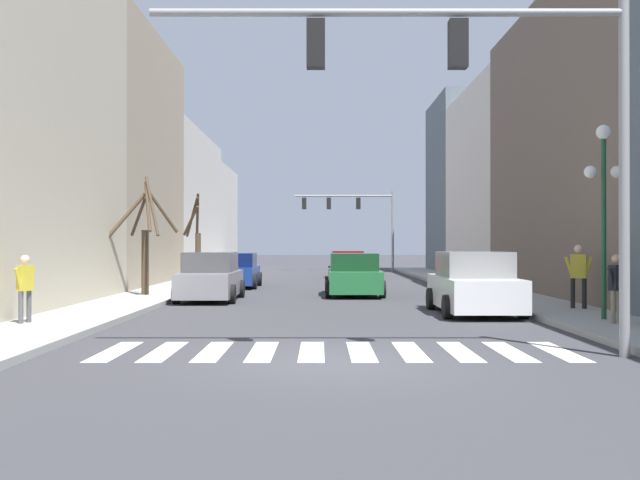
% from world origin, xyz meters
% --- Properties ---
extents(ground_plane, '(240.00, 240.00, 0.00)m').
position_xyz_m(ground_plane, '(0.00, 0.00, 0.00)').
color(ground_plane, '#38383D').
extents(building_row_left, '(6.00, 60.11, 13.77)m').
position_xyz_m(building_row_left, '(-10.63, 21.01, 5.64)').
color(building_row_left, tan).
rests_on(building_row_left, ground_plane).
extents(building_row_right, '(6.00, 49.78, 11.90)m').
position_xyz_m(building_row_right, '(10.63, 19.88, 5.31)').
color(building_row_right, '#515B66').
rests_on(building_row_right, ground_plane).
extents(crosswalk_stripes, '(8.55, 2.60, 0.01)m').
position_xyz_m(crosswalk_stripes, '(0.00, 1.37, 0.00)').
color(crosswalk_stripes, white).
rests_on(crosswalk_stripes, ground_plane).
extents(traffic_signal_near, '(8.34, 0.28, 6.39)m').
position_xyz_m(traffic_signal_near, '(2.51, 0.70, 4.72)').
color(traffic_signal_near, gray).
rests_on(traffic_signal_near, ground_plane).
extents(traffic_signal_far, '(7.25, 0.28, 5.85)m').
position_xyz_m(traffic_signal_far, '(2.24, 42.02, 4.36)').
color(traffic_signal_far, gray).
rests_on(traffic_signal_far, ground_plane).
extents(street_lamp_right_corner, '(0.95, 0.36, 4.69)m').
position_xyz_m(street_lamp_right_corner, '(6.55, 5.74, 3.45)').
color(street_lamp_right_corner, '#1E4C2D').
rests_on(street_lamp_right_corner, sidewalk_right).
extents(car_parked_left_mid, '(2.20, 4.70, 1.75)m').
position_xyz_m(car_parked_left_mid, '(4.02, 8.70, 0.81)').
color(car_parked_left_mid, white).
rests_on(car_parked_left_mid, ground_plane).
extents(car_at_intersection, '(2.08, 4.29, 1.55)m').
position_xyz_m(car_at_intersection, '(-4.08, 21.35, 0.73)').
color(car_at_intersection, navy).
rests_on(car_at_intersection, ground_plane).
extents(car_parked_right_mid, '(2.17, 4.67, 1.60)m').
position_xyz_m(car_parked_right_mid, '(0.98, 16.17, 0.75)').
color(car_parked_right_mid, '#236B38').
rests_on(car_parked_right_mid, ground_plane).
extents(car_parked_left_near, '(2.05, 4.61, 1.67)m').
position_xyz_m(car_parked_left_near, '(-4.09, 13.60, 0.78)').
color(car_parked_left_near, gray).
rests_on(car_parked_left_near, ground_plane).
extents(car_driving_away_lane, '(2.19, 4.38, 1.55)m').
position_xyz_m(car_driving_away_lane, '(1.30, 31.17, 0.73)').
color(car_driving_away_lane, red).
rests_on(car_driving_away_lane, ground_plane).
extents(pedestrian_near_right_corner, '(0.74, 0.39, 1.79)m').
position_xyz_m(pedestrian_near_right_corner, '(6.98, 8.74, 1.21)').
color(pedestrian_near_right_corner, black).
rests_on(pedestrian_near_right_corner, sidewalk_right).
extents(pedestrian_on_left_sidewalk, '(0.31, 0.66, 1.56)m').
position_xyz_m(pedestrian_on_left_sidewalk, '(-7.07, 4.87, 1.07)').
color(pedestrian_on_left_sidewalk, '#4C4C51').
rests_on(pedestrian_on_left_sidewalk, sidewalk_left).
extents(pedestrian_on_right_sidewalk, '(0.59, 0.48, 1.58)m').
position_xyz_m(pedestrian_on_right_sidewalk, '(6.48, 4.82, 1.08)').
color(pedestrian_on_right_sidewalk, '#7A705B').
rests_on(pedestrian_on_right_sidewalk, sidewalk_right).
extents(street_tree_right_mid, '(2.31, 1.78, 4.26)m').
position_xyz_m(street_tree_right_mid, '(-6.56, 14.36, 2.19)').
color(street_tree_right_mid, '#473828').
rests_on(street_tree_right_mid, sidewalk_left).
extents(street_tree_left_near, '(1.00, 1.27, 4.28)m').
position_xyz_m(street_tree_left_near, '(-6.31, 24.00, 2.04)').
color(street_tree_left_near, '#473828').
rests_on(street_tree_left_near, sidewalk_left).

